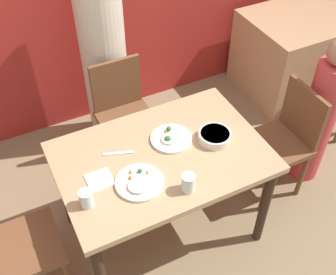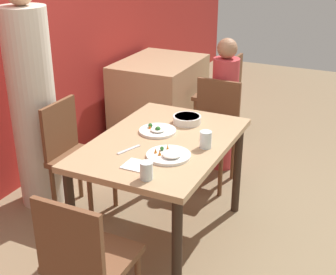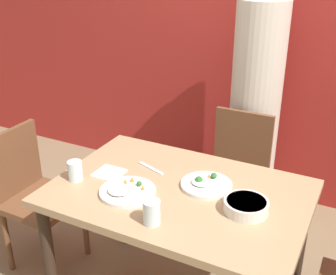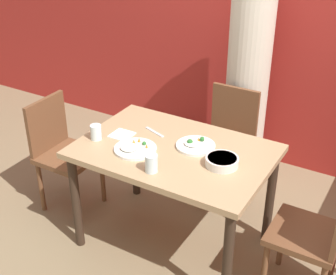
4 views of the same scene
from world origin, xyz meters
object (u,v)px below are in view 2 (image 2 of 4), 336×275
object	(u,v)px
chair_adult_spot	(75,153)
person_adult	(33,106)
chair_child_spot	(212,128)
plate_rice_adult	(157,130)
glass_water_tall	(146,171)
bowl_curry	(187,119)
person_child	(224,109)

from	to	relation	value
chair_adult_spot	person_adult	xyz separation A→B (m)	(0.00, 0.35, 0.32)
chair_child_spot	person_adult	world-z (taller)	person_adult
chair_adult_spot	plate_rice_adult	world-z (taller)	chair_adult_spot
chair_adult_spot	glass_water_tall	size ratio (longest dim) A/B	8.62
glass_water_tall	person_adult	bearing A→B (deg)	66.08
chair_adult_spot	bowl_curry	xyz separation A→B (m)	(0.29, -0.78, 0.30)
plate_rice_adult	glass_water_tall	size ratio (longest dim) A/B	2.49
plate_rice_adult	glass_water_tall	distance (m)	0.65
chair_adult_spot	chair_child_spot	distance (m)	1.18
chair_child_spot	person_child	bearing A→B (deg)	90.00
person_adult	plate_rice_adult	xyz separation A→B (m)	(0.06, -1.01, -0.04)
plate_rice_adult	chair_adult_spot	bearing A→B (deg)	94.77
person_child	plate_rice_adult	distance (m)	1.16
chair_child_spot	glass_water_tall	xyz separation A→B (m)	(-1.45, -0.14, 0.32)
chair_child_spot	plate_rice_adult	world-z (taller)	chair_child_spot
plate_rice_adult	bowl_curry	bearing A→B (deg)	-25.52
chair_adult_spot	person_adult	bearing A→B (deg)	90.00
chair_child_spot	plate_rice_adult	xyz separation A→B (m)	(-0.84, 0.09, 0.29)
person_child	bowl_curry	bearing A→B (deg)	-178.67
person_adult	bowl_curry	distance (m)	1.16
bowl_curry	plate_rice_adult	xyz separation A→B (m)	(-0.24, 0.11, -0.02)
chair_adult_spot	person_child	world-z (taller)	person_child
chair_adult_spot	bowl_curry	world-z (taller)	chair_adult_spot
bowl_curry	glass_water_tall	xyz separation A→B (m)	(-0.85, -0.12, 0.02)
bowl_curry	plate_rice_adult	world-z (taller)	plate_rice_adult
bowl_curry	plate_rice_adult	distance (m)	0.27
chair_adult_spot	person_adult	world-z (taller)	person_adult
chair_adult_spot	person_child	size ratio (longest dim) A/B	0.73
plate_rice_adult	person_adult	bearing A→B (deg)	93.14
person_child	chair_child_spot	bearing A→B (deg)	-180.00
person_adult	glass_water_tall	distance (m)	1.36
chair_child_spot	chair_adult_spot	bearing A→B (deg)	-130.05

